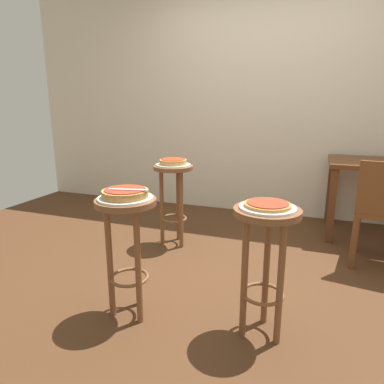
{
  "coord_description": "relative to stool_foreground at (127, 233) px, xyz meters",
  "views": [
    {
      "loc": [
        0.55,
        -2.35,
        1.24
      ],
      "look_at": [
        -0.24,
        -0.19,
        0.65
      ],
      "focal_mm": 32.08,
      "sensor_mm": 36.0,
      "label": 1
    }
  ],
  "objects": [
    {
      "name": "pizza_leftside",
      "position": [
        -0.18,
        1.1,
        0.24
      ],
      "size": [
        0.23,
        0.23,
        0.05
      ],
      "color": "tan",
      "rests_on": "serving_plate_leftside"
    },
    {
      "name": "stool_leftside",
      "position": [
        -0.18,
        1.1,
        0.0
      ],
      "size": [
        0.35,
        0.35,
        0.73
      ],
      "color": "brown",
      "rests_on": "ground_plane"
    },
    {
      "name": "stool_foreground",
      "position": [
        0.0,
        0.0,
        0.0
      ],
      "size": [
        0.35,
        0.35,
        0.73
      ],
      "color": "brown",
      "rests_on": "ground_plane"
    },
    {
      "name": "pizza_foreground",
      "position": [
        -0.0,
        -0.0,
        0.24
      ],
      "size": [
        0.26,
        0.26,
        0.05
      ],
      "color": "#B78442",
      "rests_on": "serving_plate_foreground"
    },
    {
      "name": "serving_plate_leftside",
      "position": [
        -0.18,
        1.1,
        0.21
      ],
      "size": [
        0.3,
        0.3,
        0.01
      ],
      "primitive_type": "cylinder",
      "color": "silver",
      "rests_on": "stool_leftside"
    },
    {
      "name": "stool_middle",
      "position": [
        0.78,
        0.09,
        0.0
      ],
      "size": [
        0.35,
        0.35,
        0.73
      ],
      "color": "brown",
      "rests_on": "ground_plane"
    },
    {
      "name": "serving_plate_middle",
      "position": [
        0.78,
        0.09,
        0.21
      ],
      "size": [
        0.29,
        0.29,
        0.01
      ],
      "primitive_type": "cylinder",
      "color": "silver",
      "rests_on": "stool_middle"
    },
    {
      "name": "dining_table",
      "position": [
        1.54,
        1.93,
        0.09
      ],
      "size": [
        0.86,
        0.71,
        0.74
      ],
      "color": "#5B3319",
      "rests_on": "ground_plane"
    },
    {
      "name": "ground_plane",
      "position": [
        0.44,
        0.73,
        -0.52
      ],
      "size": [
        6.0,
        6.0,
        0.0
      ],
      "primitive_type": "plane",
      "color": "#4C2D19"
    },
    {
      "name": "back_wall",
      "position": [
        0.44,
        2.38,
        0.98
      ],
      "size": [
        6.0,
        0.1,
        3.0
      ],
      "primitive_type": "cube",
      "color": "beige",
      "rests_on": "ground_plane"
    },
    {
      "name": "pizza_middle",
      "position": [
        0.78,
        0.09,
        0.23
      ],
      "size": [
        0.24,
        0.24,
        0.02
      ],
      "color": "#B78442",
      "rests_on": "serving_plate_middle"
    },
    {
      "name": "pizza_server_knife",
      "position": [
        0.03,
        -0.02,
        0.26
      ],
      "size": [
        0.22,
        0.07,
        0.01
      ],
      "primitive_type": "cube",
      "rotation": [
        0.0,
        0.0,
        0.22
      ],
      "color": "silver",
      "rests_on": "pizza_foreground"
    },
    {
      "name": "serving_plate_foreground",
      "position": [
        -0.0,
        -0.0,
        0.21
      ],
      "size": [
        0.31,
        0.31,
        0.01
      ],
      "primitive_type": "cylinder",
      "color": "silver",
      "rests_on": "stool_foreground"
    }
  ]
}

